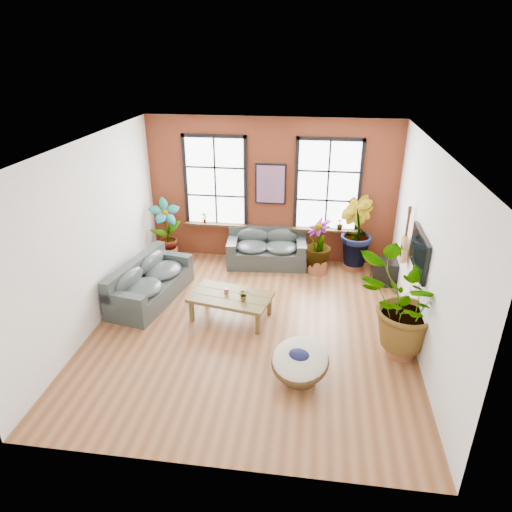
{
  "coord_description": "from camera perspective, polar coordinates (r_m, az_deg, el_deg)",
  "views": [
    {
      "loc": [
        1.08,
        -7.33,
        4.98
      ],
      "look_at": [
        0.0,
        0.6,
        1.25
      ],
      "focal_mm": 32.0,
      "sensor_mm": 36.0,
      "label": 1
    }
  ],
  "objects": [
    {
      "name": "floor_plant_mid",
      "position": [
        10.79,
        7.76,
        1.56
      ],
      "size": [
        0.89,
        0.89,
        1.19
      ],
      "primitive_type": "imported",
      "rotation": [
        0.0,
        0.0,
        5.17
      ],
      "color": "#245717",
      "rests_on": "ground"
    },
    {
      "name": "room",
      "position": [
        8.22,
        -0.43,
        1.81
      ],
      "size": [
        6.04,
        6.54,
        3.54
      ],
      "color": "brown",
      "rests_on": "ground"
    },
    {
      "name": "pot_mid",
      "position": [
        10.99,
        7.7,
        -1.21
      ],
      "size": [
        0.61,
        0.61,
        0.34
      ],
      "rotation": [
        0.0,
        0.0,
        -0.4
      ],
      "color": "brown",
      "rests_on": "ground"
    },
    {
      "name": "table_plant",
      "position": [
        8.78,
        -1.54,
        -4.83
      ],
      "size": [
        0.26,
        0.25,
        0.23
      ],
      "primitive_type": "imported",
      "rotation": [
        0.0,
        0.0,
        0.39
      ],
      "color": "#245717",
      "rests_on": "coffee_table"
    },
    {
      "name": "floor_plant_right_wall",
      "position": [
        8.06,
        18.13,
        -5.89
      ],
      "size": [
        1.96,
        1.86,
        1.71
      ],
      "primitive_type": "imported",
      "rotation": [
        0.0,
        0.0,
        3.59
      ],
      "color": "#245717",
      "rests_on": "ground"
    },
    {
      "name": "papasan_chair",
      "position": [
        7.53,
        5.52,
        -13.0
      ],
      "size": [
        1.16,
        1.17,
        0.7
      ],
      "rotation": [
        0.0,
        0.0,
        -0.29
      ],
      "color": "#49321A",
      "rests_on": "ground"
    },
    {
      "name": "floor_plant_back_left",
      "position": [
        11.41,
        -11.15,
        3.43
      ],
      "size": [
        0.93,
        0.86,
        1.46
      ],
      "primitive_type": "imported",
      "rotation": [
        0.0,
        0.0,
        0.58
      ],
      "color": "#245717",
      "rests_on": "ground"
    },
    {
      "name": "coffee_table",
      "position": [
        9.02,
        -3.18,
        -5.26
      ],
      "size": [
        1.71,
        1.19,
        0.6
      ],
      "rotation": [
        0.0,
        0.0,
        -0.2
      ],
      "color": "#4D401B",
      "rests_on": "ground"
    },
    {
      "name": "sofa_left",
      "position": [
        9.94,
        -13.28,
        -3.24
      ],
      "size": [
        1.31,
        2.32,
        0.87
      ],
      "rotation": [
        0.0,
        0.0,
        1.38
      ],
      "color": "#2D3635",
      "rests_on": "ground"
    },
    {
      "name": "sill_plant_right",
      "position": [
        11.2,
        10.45,
        3.93
      ],
      "size": [
        0.19,
        0.19,
        0.27
      ],
      "primitive_type": "imported",
      "rotation": [
        0.0,
        0.0,
        3.49
      ],
      "color": "#245717",
      "rests_on": "room"
    },
    {
      "name": "pot_back_right",
      "position": [
        11.34,
        12.06,
        -0.64
      ],
      "size": [
        0.66,
        0.66,
        0.36
      ],
      "rotation": [
        0.0,
        0.0,
        0.41
      ],
      "color": "brown",
      "rests_on": "ground"
    },
    {
      "name": "sofa_back",
      "position": [
        11.25,
        1.36,
        0.92
      ],
      "size": [
        1.97,
        1.07,
        0.87
      ],
      "rotation": [
        0.0,
        0.0,
        0.08
      ],
      "color": "#2D3635",
      "rests_on": "ground"
    },
    {
      "name": "floor_plant_back_right",
      "position": [
        11.04,
        12.23,
        3.13
      ],
      "size": [
        1.1,
        1.16,
        1.65
      ],
      "primitive_type": "imported",
      "rotation": [
        0.0,
        0.0,
        2.11
      ],
      "color": "#245717",
      "rests_on": "ground"
    },
    {
      "name": "poster",
      "position": [
        11.0,
        1.84,
        8.97
      ],
      "size": [
        0.74,
        0.06,
        0.98
      ],
      "color": "black",
      "rests_on": "room"
    },
    {
      "name": "pot_right_wall",
      "position": [
        8.52,
        17.6,
        -10.71
      ],
      "size": [
        0.57,
        0.57,
        0.35
      ],
      "rotation": [
        0.0,
        0.0,
        -0.2
      ],
      "color": "brown",
      "rests_on": "ground"
    },
    {
      "name": "pot_back_left",
      "position": [
        11.69,
        -10.92,
        0.24
      ],
      "size": [
        0.58,
        0.58,
        0.35
      ],
      "rotation": [
        0.0,
        0.0,
        -0.23
      ],
      "color": "brown",
      "rests_on": "ground"
    },
    {
      "name": "tv_wall_unit",
      "position": [
        8.84,
        19.19,
        0.62
      ],
      "size": [
        0.13,
        1.86,
        1.2
      ],
      "color": "black",
      "rests_on": "room"
    },
    {
      "name": "media_box",
      "position": [
        10.81,
        16.02,
        -1.86
      ],
      "size": [
        0.68,
        0.57,
        0.55
      ],
      "rotation": [
        0.0,
        0.0,
        -0.02
      ],
      "color": "black",
      "rests_on": "ground"
    },
    {
      "name": "sill_plant_left",
      "position": [
        11.51,
        -6.47,
        4.77
      ],
      "size": [
        0.17,
        0.17,
        0.27
      ],
      "primitive_type": "imported",
      "rotation": [
        0.0,
        0.0,
        0.79
      ],
      "color": "#245717",
      "rests_on": "room"
    }
  ]
}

